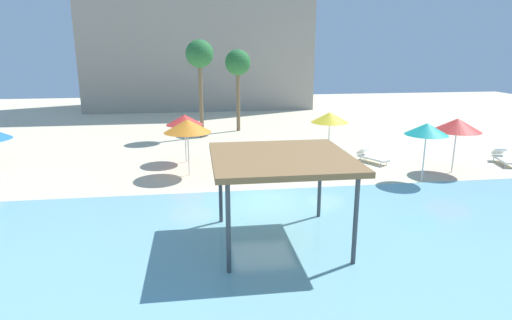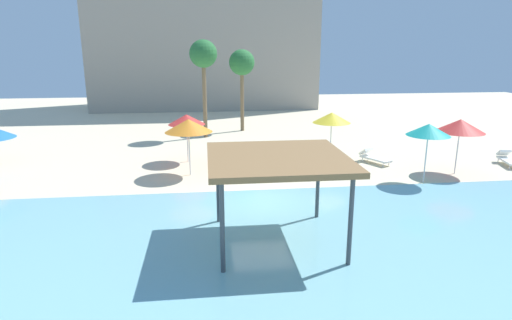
{
  "view_description": "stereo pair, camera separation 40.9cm",
  "coord_description": "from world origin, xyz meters",
  "px_view_note": "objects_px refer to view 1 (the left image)",
  "views": [
    {
      "loc": [
        -2.6,
        -16.61,
        6.29
      ],
      "look_at": [
        0.0,
        2.0,
        1.3
      ],
      "focal_mm": 30.16,
      "sensor_mm": 36.0,
      "label": 1
    },
    {
      "loc": [
        -2.19,
        -16.66,
        6.29
      ],
      "look_at": [
        0.0,
        2.0,
        1.3
      ],
      "focal_mm": 30.16,
      "sensor_mm": 36.0,
      "label": 2
    }
  ],
  "objects_px": {
    "beach_umbrella_teal_2": "(427,129)",
    "beach_umbrella_red_7": "(185,120)",
    "shade_pavilion": "(281,161)",
    "lounge_chair_1": "(503,158)",
    "palm_tree_0": "(200,56)",
    "palm_tree_1": "(238,64)",
    "beach_umbrella_yellow_3": "(330,117)",
    "lounge_chair_0": "(371,156)",
    "beach_umbrella_orange_0": "(187,126)",
    "beach_umbrella_red_1": "(457,125)"
  },
  "relations": [
    {
      "from": "beach_umbrella_teal_2",
      "to": "beach_umbrella_red_7",
      "type": "distance_m",
      "value": 12.4
    },
    {
      "from": "shade_pavilion",
      "to": "lounge_chair_1",
      "type": "height_order",
      "value": "shade_pavilion"
    },
    {
      "from": "beach_umbrella_red_7",
      "to": "palm_tree_0",
      "type": "relative_size",
      "value": 0.4
    },
    {
      "from": "lounge_chair_1",
      "to": "palm_tree_0",
      "type": "distance_m",
      "value": 19.61
    },
    {
      "from": "palm_tree_1",
      "to": "shade_pavilion",
      "type": "bearing_deg",
      "value": -91.63
    },
    {
      "from": "beach_umbrella_yellow_3",
      "to": "lounge_chair_0",
      "type": "xyz_separation_m",
      "value": [
        2.47,
        -0.05,
        -2.24
      ]
    },
    {
      "from": "beach_umbrella_orange_0",
      "to": "beach_umbrella_teal_2",
      "type": "xyz_separation_m",
      "value": [
        11.05,
        -2.6,
        0.04
      ]
    },
    {
      "from": "beach_umbrella_red_1",
      "to": "palm_tree_0",
      "type": "xyz_separation_m",
      "value": [
        -12.58,
        10.65,
        3.15
      ]
    },
    {
      "from": "beach_umbrella_teal_2",
      "to": "palm_tree_0",
      "type": "height_order",
      "value": "palm_tree_0"
    },
    {
      "from": "beach_umbrella_teal_2",
      "to": "lounge_chair_0",
      "type": "relative_size",
      "value": 1.45
    },
    {
      "from": "beach_umbrella_yellow_3",
      "to": "beach_umbrella_red_7",
      "type": "height_order",
      "value": "beach_umbrella_yellow_3"
    },
    {
      "from": "beach_umbrella_red_1",
      "to": "beach_umbrella_red_7",
      "type": "bearing_deg",
      "value": 163.76
    },
    {
      "from": "shade_pavilion",
      "to": "lounge_chair_1",
      "type": "distance_m",
      "value": 16.36
    },
    {
      "from": "palm_tree_0",
      "to": "palm_tree_1",
      "type": "distance_m",
      "value": 3.56
    },
    {
      "from": "shade_pavilion",
      "to": "beach_umbrella_teal_2",
      "type": "xyz_separation_m",
      "value": [
        7.98,
        5.47,
        -0.22
      ]
    },
    {
      "from": "shade_pavilion",
      "to": "beach_umbrella_red_7",
      "type": "distance_m",
      "value": 11.2
    },
    {
      "from": "beach_umbrella_orange_0",
      "to": "beach_umbrella_red_1",
      "type": "distance_m",
      "value": 13.46
    },
    {
      "from": "beach_umbrella_red_7",
      "to": "palm_tree_1",
      "type": "xyz_separation_m",
      "value": [
        3.82,
        8.78,
        2.6
      ]
    },
    {
      "from": "beach_umbrella_orange_0",
      "to": "palm_tree_0",
      "type": "distance_m",
      "value": 9.86
    },
    {
      "from": "beach_umbrella_orange_0",
      "to": "palm_tree_1",
      "type": "xyz_separation_m",
      "value": [
        3.62,
        11.42,
        2.47
      ]
    },
    {
      "from": "beach_umbrella_teal_2",
      "to": "beach_umbrella_yellow_3",
      "type": "height_order",
      "value": "beach_umbrella_yellow_3"
    },
    {
      "from": "palm_tree_0",
      "to": "beach_umbrella_yellow_3",
      "type": "bearing_deg",
      "value": -50.23
    },
    {
      "from": "beach_umbrella_red_1",
      "to": "beach_umbrella_teal_2",
      "type": "bearing_deg",
      "value": -151.47
    },
    {
      "from": "beach_umbrella_orange_0",
      "to": "lounge_chair_1",
      "type": "relative_size",
      "value": 1.43
    },
    {
      "from": "palm_tree_0",
      "to": "beach_umbrella_red_7",
      "type": "bearing_deg",
      "value": -98.58
    },
    {
      "from": "shade_pavilion",
      "to": "palm_tree_1",
      "type": "bearing_deg",
      "value": 88.37
    },
    {
      "from": "beach_umbrella_yellow_3",
      "to": "beach_umbrella_red_7",
      "type": "bearing_deg",
      "value": 169.59
    },
    {
      "from": "beach_umbrella_orange_0",
      "to": "lounge_chair_0",
      "type": "height_order",
      "value": "beach_umbrella_orange_0"
    },
    {
      "from": "shade_pavilion",
      "to": "palm_tree_0",
      "type": "height_order",
      "value": "palm_tree_0"
    },
    {
      "from": "beach_umbrella_red_7",
      "to": "palm_tree_0",
      "type": "bearing_deg",
      "value": 81.42
    },
    {
      "from": "shade_pavilion",
      "to": "beach_umbrella_orange_0",
      "type": "bearing_deg",
      "value": 110.81
    },
    {
      "from": "beach_umbrella_red_1",
      "to": "beach_umbrella_yellow_3",
      "type": "xyz_separation_m",
      "value": [
        -5.82,
        2.53,
        0.1
      ]
    },
    {
      "from": "beach_umbrella_red_1",
      "to": "lounge_chair_1",
      "type": "relative_size",
      "value": 1.41
    },
    {
      "from": "shade_pavilion",
      "to": "beach_umbrella_teal_2",
      "type": "distance_m",
      "value": 9.68
    },
    {
      "from": "shade_pavilion",
      "to": "beach_umbrella_red_1",
      "type": "height_order",
      "value": "shade_pavilion"
    },
    {
      "from": "palm_tree_0",
      "to": "shade_pavilion",
      "type": "bearing_deg",
      "value": -82.61
    },
    {
      "from": "beach_umbrella_red_1",
      "to": "lounge_chair_1",
      "type": "xyz_separation_m",
      "value": [
        3.77,
        1.2,
        -2.14
      ]
    },
    {
      "from": "lounge_chair_1",
      "to": "beach_umbrella_red_7",
      "type": "bearing_deg",
      "value": -85.59
    },
    {
      "from": "beach_umbrella_red_1",
      "to": "palm_tree_1",
      "type": "height_order",
      "value": "palm_tree_1"
    },
    {
      "from": "shade_pavilion",
      "to": "palm_tree_0",
      "type": "distance_m",
      "value": 17.77
    },
    {
      "from": "beach_umbrella_orange_0",
      "to": "beach_umbrella_yellow_3",
      "type": "height_order",
      "value": "beach_umbrella_yellow_3"
    },
    {
      "from": "lounge_chair_0",
      "to": "lounge_chair_1",
      "type": "height_order",
      "value": "same"
    },
    {
      "from": "beach_umbrella_teal_2",
      "to": "beach_umbrella_yellow_3",
      "type": "relative_size",
      "value": 0.99
    },
    {
      "from": "shade_pavilion",
      "to": "beach_umbrella_red_7",
      "type": "relative_size",
      "value": 1.64
    },
    {
      "from": "palm_tree_1",
      "to": "beach_umbrella_red_7",
      "type": "bearing_deg",
      "value": -113.51
    },
    {
      "from": "beach_umbrella_orange_0",
      "to": "lounge_chair_1",
      "type": "bearing_deg",
      "value": -0.41
    },
    {
      "from": "beach_umbrella_teal_2",
      "to": "lounge_chair_1",
      "type": "bearing_deg",
      "value": 22.06
    },
    {
      "from": "lounge_chair_0",
      "to": "shade_pavilion",
      "type": "bearing_deg",
      "value": -65.22
    },
    {
      "from": "beach_umbrella_yellow_3",
      "to": "palm_tree_1",
      "type": "relative_size",
      "value": 0.47
    },
    {
      "from": "lounge_chair_1",
      "to": "palm_tree_0",
      "type": "bearing_deg",
      "value": -106.6
    }
  ]
}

